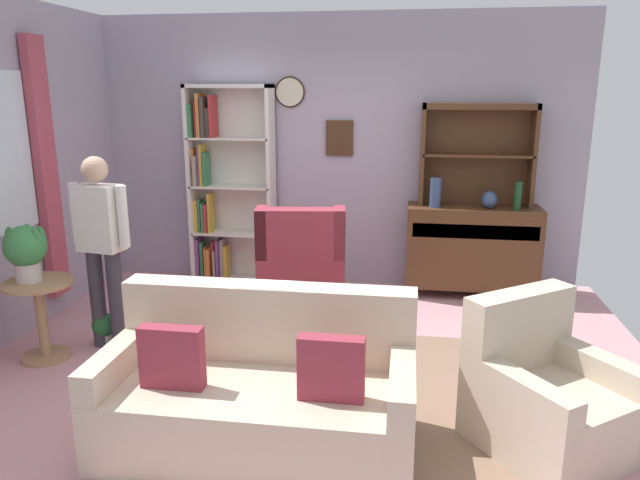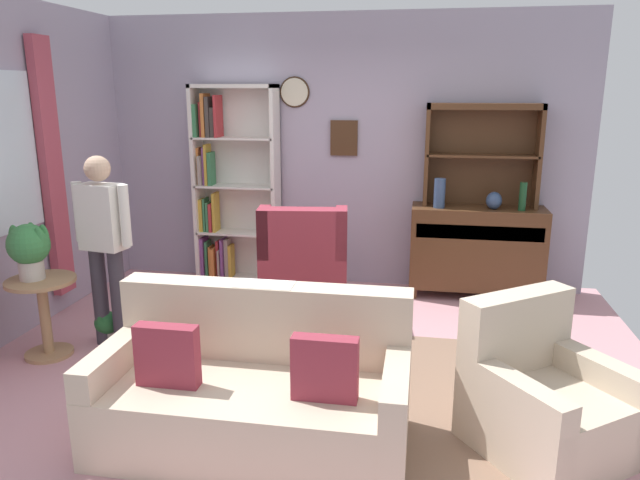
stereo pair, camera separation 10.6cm
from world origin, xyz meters
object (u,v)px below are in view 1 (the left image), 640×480
(wingback_chair, at_px, (302,275))
(coffee_table, at_px, (317,327))
(sideboard, at_px, (472,247))
(plant_stand, at_px, (41,311))
(book_stack, at_px, (326,313))
(vase_tall, at_px, (435,193))
(couch_floral, at_px, (259,394))
(armchair_floral, at_px, (546,400))
(person_reading, at_px, (101,239))
(potted_plant_large, at_px, (26,249))
(vase_round, at_px, (489,200))
(sideboard_hutch, at_px, (478,141))
(bottle_wine, at_px, (518,196))
(potted_plant_small, at_px, (104,327))
(bookshelf, at_px, (224,188))

(wingback_chair, relative_size, coffee_table, 1.31)
(sideboard, relative_size, plant_stand, 2.05)
(wingback_chair, xyz_separation_m, book_stack, (0.38, -1.11, 0.08))
(vase_tall, xyz_separation_m, couch_floral, (-1.09, -2.79, -0.75))
(armchair_floral, bearing_deg, plant_stand, 170.16)
(couch_floral, height_order, coffee_table, couch_floral)
(couch_floral, relative_size, person_reading, 1.16)
(wingback_chair, relative_size, potted_plant_large, 2.42)
(couch_floral, relative_size, armchair_floral, 1.68)
(vase_round, relative_size, book_stack, 0.81)
(vase_round, bearing_deg, wingback_chair, -157.06)
(sideboard_hutch, distance_m, couch_floral, 3.55)
(bottle_wine, xyz_separation_m, couch_floral, (-1.87, -2.78, -0.74))
(vase_round, bearing_deg, plant_stand, -151.32)
(person_reading, height_order, book_stack, person_reading)
(bottle_wine, height_order, potted_plant_large, bottle_wine)
(potted_plant_large, height_order, person_reading, person_reading)
(sideboard_hutch, height_order, book_stack, sideboard_hutch)
(person_reading, relative_size, book_stack, 7.41)
(couch_floral, bearing_deg, bottle_wine, 56.06)
(armchair_floral, bearing_deg, sideboard, 94.09)
(vase_round, relative_size, plant_stand, 0.27)
(sideboard_hutch, relative_size, book_stack, 5.22)
(armchair_floral, distance_m, potted_plant_small, 3.42)
(sideboard, relative_size, person_reading, 0.83)
(couch_floral, bearing_deg, bookshelf, 110.62)
(sideboard_hutch, bearing_deg, person_reading, -148.66)
(bookshelf, bearing_deg, coffee_table, -56.71)
(bottle_wine, height_order, couch_floral, bottle_wine)
(potted_plant_small, bearing_deg, sideboard_hutch, 30.39)
(plant_stand, bearing_deg, vase_tall, 32.46)
(sideboard, bearing_deg, bottle_wine, -12.89)
(bookshelf, relative_size, vase_round, 12.35)
(sideboard, distance_m, wingback_chair, 1.79)
(plant_stand, relative_size, potted_plant_large, 1.46)
(vase_tall, xyz_separation_m, vase_round, (0.52, 0.01, -0.06))
(wingback_chair, relative_size, book_stack, 4.99)
(vase_tall, bearing_deg, sideboard_hutch, 25.89)
(sideboard_hutch, bearing_deg, potted_plant_large, -148.58)
(sideboard_hutch, distance_m, armchair_floral, 3.03)
(bookshelf, height_order, vase_round, bookshelf)
(sideboard_hutch, relative_size, couch_floral, 0.61)
(vase_tall, relative_size, wingback_chair, 0.27)
(vase_tall, xyz_separation_m, wingback_chair, (-1.21, -0.72, -0.68))
(vase_round, bearing_deg, sideboard_hutch, 126.48)
(vase_round, xyz_separation_m, couch_floral, (-1.61, -2.80, -0.69))
(plant_stand, xyz_separation_m, book_stack, (2.21, 0.11, 0.07))
(bookshelf, relative_size, couch_floral, 1.16)
(bottle_wine, relative_size, potted_plant_large, 0.63)
(sideboard_hutch, height_order, vase_tall, sideboard_hutch)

